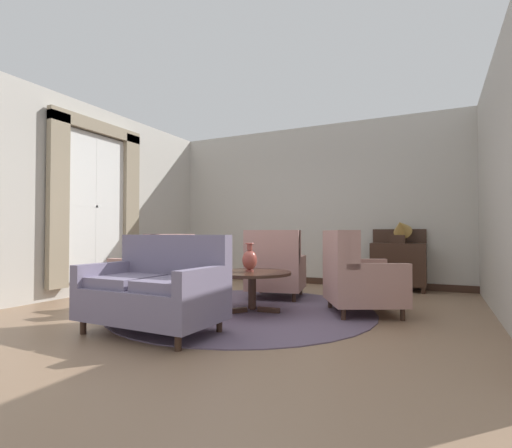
{
  "coord_description": "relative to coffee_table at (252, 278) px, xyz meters",
  "views": [
    {
      "loc": [
        2.25,
        -4.01,
        0.98
      ],
      "look_at": [
        -0.08,
        0.86,
        1.12
      ],
      "focal_mm": 26.65,
      "sensor_mm": 36.0,
      "label": 1
    }
  ],
  "objects": [
    {
      "name": "baseboard_back",
      "position": [
        -0.15,
        2.9,
        -0.37
      ],
      "size": [
        5.81,
        0.03,
        0.12
      ],
      "primitive_type": "cube",
      "color": "#382319",
      "rests_on": "ground"
    },
    {
      "name": "ground",
      "position": [
        -0.15,
        -0.27,
        -0.43
      ],
      "size": [
        9.03,
        9.03,
        0.0
      ],
      "primitive_type": "plane",
      "color": "#896B51"
    },
    {
      "name": "armchair_near_window",
      "position": [
        -0.11,
        1.01,
        0.01
      ],
      "size": [
        0.95,
        0.97,
        1.03
      ],
      "rotation": [
        0.0,
        0.0,
        3.33
      ],
      "color": "tan",
      "rests_on": "ground"
    },
    {
      "name": "armchair_beside_settee",
      "position": [
        -1.38,
        -0.17,
        -0.01
      ],
      "size": [
        0.89,
        0.81,
        0.98
      ],
      "rotation": [
        0.0,
        0.0,
        4.74
      ],
      "color": "tan",
      "rests_on": "ground"
    },
    {
      "name": "area_rug",
      "position": [
        -0.15,
        0.03,
        -0.42
      ],
      "size": [
        3.31,
        3.31,
        0.01
      ],
      "primitive_type": "cylinder",
      "color": "#5B4C60",
      "rests_on": "ground"
    },
    {
      "name": "coffee_table",
      "position": [
        0.0,
        0.0,
        0.0
      ],
      "size": [
        0.98,
        0.98,
        0.51
      ],
      "color": "#382319",
      "rests_on": "ground"
    },
    {
      "name": "sideboard",
      "position": [
        1.49,
        2.66,
        0.04
      ],
      "size": [
        0.89,
        0.42,
        1.06
      ],
      "color": "#382319",
      "rests_on": "ground"
    },
    {
      "name": "settee",
      "position": [
        -0.44,
        -1.29,
        -0.01
      ],
      "size": [
        1.38,
        0.84,
        0.97
      ],
      "rotation": [
        0.0,
        0.0,
        -0.03
      ],
      "color": "slate",
      "rests_on": "ground"
    },
    {
      "name": "gramophone",
      "position": [
        1.54,
        2.57,
        0.62
      ],
      "size": [
        0.36,
        0.44,
        0.48
      ],
      "color": "#382319",
      "rests_on": "sideboard"
    },
    {
      "name": "wall_left",
      "position": [
        -3.05,
        0.69,
        1.12
      ],
      "size": [
        0.08,
        4.52,
        3.1
      ],
      "primitive_type": "cube",
      "color": "#BCB7AD",
      "rests_on": "ground"
    },
    {
      "name": "wall_back",
      "position": [
        -0.15,
        2.95,
        1.12
      ],
      "size": [
        5.97,
        0.08,
        3.1
      ],
      "primitive_type": "cube",
      "color": "#BCB7AD",
      "rests_on": "ground"
    },
    {
      "name": "armchair_near_sideboard",
      "position": [
        1.21,
        0.44,
        0.01
      ],
      "size": [
        1.13,
        1.14,
        1.02
      ],
      "rotation": [
        0.0,
        0.0,
        2.04
      ],
      "color": "tan",
      "rests_on": "ground"
    },
    {
      "name": "porcelain_vase",
      "position": [
        -0.02,
        -0.04,
        0.23
      ],
      "size": [
        0.19,
        0.19,
        0.36
      ],
      "color": "brown",
      "rests_on": "coffee_table"
    },
    {
      "name": "wall_right",
      "position": [
        2.76,
        0.69,
        1.12
      ],
      "size": [
        0.08,
        4.52,
        3.1
      ],
      "primitive_type": "cube",
      "color": "#BCB7AD",
      "rests_on": "ground"
    },
    {
      "name": "window_with_curtains",
      "position": [
        -2.96,
        0.22,
        1.16
      ],
      "size": [
        0.12,
        1.79,
        2.66
      ],
      "color": "silver"
    }
  ]
}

